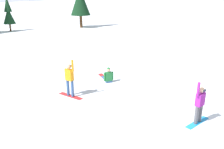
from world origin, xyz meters
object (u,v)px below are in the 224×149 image
(snowboarder_foreground, at_px, (200,104))
(snowboarder_midground, at_px, (70,79))
(snowboarder_background, at_px, (108,76))
(pine_tree_leaning, at_px, (8,13))

(snowboarder_foreground, distance_m, snowboarder_midground, 6.54)
(snowboarder_midground, xyz_separation_m, snowboarder_background, (2.72, 1.22, -0.66))
(snowboarder_background, bearing_deg, pine_tree_leaning, 100.70)
(snowboarder_background, relative_size, pine_tree_leaning, 0.41)
(snowboarder_foreground, xyz_separation_m, snowboarder_midground, (-4.22, 5.00, 0.07))
(snowboarder_background, distance_m, pine_tree_leaning, 22.99)
(snowboarder_midground, height_order, snowboarder_background, snowboarder_midground)
(snowboarder_foreground, bearing_deg, pine_tree_leaning, 101.33)
(snowboarder_midground, distance_m, snowboarder_background, 3.05)
(snowboarder_background, bearing_deg, snowboarder_foreground, -76.40)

